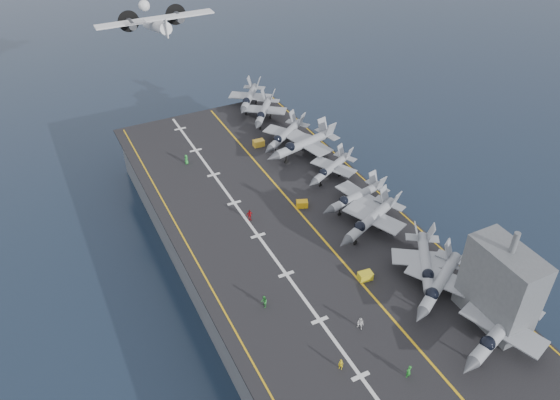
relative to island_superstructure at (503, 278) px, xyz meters
name	(u,v)px	position (x,y,z in m)	size (l,w,h in m)	color
ground	(290,271)	(-15.00, 30.00, -17.90)	(500.00, 500.00, 0.00)	#142135
hull	(290,250)	(-15.00, 30.00, -12.90)	(36.00, 90.00, 10.00)	#56595E
flight_deck	(291,226)	(-15.00, 30.00, -7.70)	(38.00, 92.00, 0.40)	black
foul_line	(307,220)	(-12.00, 30.00, -7.48)	(0.35, 90.00, 0.02)	gold
landing_centerline	(258,236)	(-21.00, 30.00, -7.48)	(0.50, 90.00, 0.02)	silver
deck_edge_port	(194,256)	(-32.00, 30.00, -7.48)	(0.25, 90.00, 0.02)	gold
deck_edge_stbd	(383,196)	(3.50, 30.00, -7.48)	(0.25, 90.00, 0.02)	gold
island_superstructure	(503,278)	(0.00, 0.00, 0.00)	(5.00, 10.00, 15.00)	#56595E
fighter_jet_0	(501,330)	(-2.56, -3.73, -4.69)	(18.74, 15.31, 5.62)	#A0A9B1
fighter_jet_1	(441,281)	(-3.56, 6.59, -4.83)	(18.45, 16.52, 5.34)	#9099A0
fighter_jet_2	(426,261)	(-2.70, 10.93, -4.96)	(16.22, 17.55, 5.07)	gray
fighter_jet_3	(371,219)	(-4.16, 22.80, -4.85)	(18.04, 15.36, 5.30)	#949AA3
fighter_jet_4	(356,196)	(-2.61, 29.47, -5.13)	(15.18, 11.63, 4.74)	gray
fighter_jet_5	(331,167)	(-1.67, 39.31, -5.26)	(15.37, 13.44, 4.48)	gray
fighter_jet_6	(304,143)	(-2.41, 48.50, -4.65)	(18.41, 14.27, 5.70)	#949DA5
fighter_jet_7	(285,134)	(-3.87, 53.80, -4.97)	(17.51, 16.28, 5.06)	#A0A9B0
fighter_jet_8	(264,110)	(-3.25, 65.35, -5.01)	(16.21, 17.20, 4.97)	gray
tow_cart_a	(365,276)	(-11.06, 13.89, -6.88)	(2.19, 1.54, 1.24)	gold
tow_cart_b	(302,204)	(-10.85, 33.73, -6.91)	(2.28, 1.91, 1.17)	#D0980F
tow_cart_c	(259,143)	(-8.88, 55.89, -6.84)	(2.27, 1.55, 1.32)	gold
crew_1	(341,364)	(-22.61, 2.07, -6.68)	(1.16, 1.16, 1.64)	gold
crew_2	(264,302)	(-26.69, 15.63, -6.50)	(1.07, 1.36, 1.99)	#2D8C36
crew_4	(250,215)	(-20.50, 34.39, -6.49)	(1.29, 0.93, 2.03)	#A10A10
crew_5	(186,159)	(-24.24, 56.01, -6.52)	(1.37, 1.40, 1.96)	#268C33
crew_6	(409,371)	(-15.86, -2.62, -6.47)	(1.36, 1.03, 2.05)	#1E7D24
crew_7	(360,324)	(-16.93, 6.34, -6.51)	(1.19, 1.40, 1.97)	silver
transport_plane	(157,26)	(-20.39, 81.08, 11.37)	(25.07, 17.22, 5.89)	silver
fighter_jet_9	(249,97)	(-3.25, 73.00, -5.01)	(16.21, 17.20, 4.97)	gray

